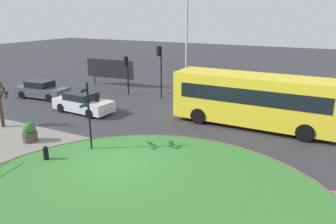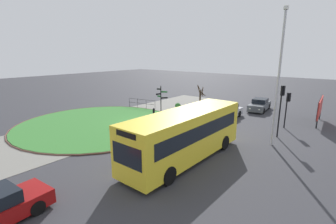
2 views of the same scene
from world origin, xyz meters
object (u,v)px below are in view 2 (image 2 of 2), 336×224
(traffic_light_far, at_px, (282,100))
(billboard_left, at_px, (320,107))
(signpost_directional, at_px, (161,100))
(street_tree_bare, at_px, (200,97))
(bus_yellow, at_px, (186,134))
(lamppost_tall, at_px, (279,76))
(car_far_lane, at_px, (260,105))
(planter_near_signpost, at_px, (178,108))
(bollard_foreground, at_px, (154,111))
(car_near_lane, at_px, (226,112))
(traffic_light_near, at_px, (288,102))

(traffic_light_far, bearing_deg, billboard_left, -12.78)
(signpost_directional, height_order, street_tree_bare, signpost_directional)
(bus_yellow, distance_m, lamppost_tall, 7.88)
(car_far_lane, height_order, planter_near_signpost, car_far_lane)
(signpost_directional, height_order, planter_near_signpost, signpost_directional)
(signpost_directional, distance_m, planter_near_signpost, 4.05)
(bollard_foreground, xyz_separation_m, street_tree_bare, (-6.03, 2.28, 1.06))
(signpost_directional, distance_m, bollard_foreground, 2.78)
(car_near_lane, bearing_deg, street_tree_bare, -112.96)
(traffic_light_far, xyz_separation_m, street_tree_bare, (-5.06, -10.48, -1.58))
(traffic_light_near, bearing_deg, planter_near_signpost, 113.71)
(street_tree_bare, bearing_deg, bus_yellow, 27.83)
(bus_yellow, xyz_separation_m, street_tree_bare, (-13.40, -7.08, -0.23))
(bus_yellow, height_order, billboard_left, bus_yellow)
(bus_yellow, xyz_separation_m, planter_near_signpost, (-10.02, -8.01, -1.19))
(planter_near_signpost, distance_m, street_tree_bare, 3.64)
(traffic_light_far, xyz_separation_m, billboard_left, (-6.42, 1.95, -1.44))
(traffic_light_far, bearing_deg, planter_near_signpost, 85.75)
(street_tree_bare, bearing_deg, bollard_foreground, -20.69)
(billboard_left, height_order, planter_near_signpost, billboard_left)
(lamppost_tall, relative_size, planter_near_signpost, 8.90)
(traffic_light_near, height_order, lamppost_tall, lamppost_tall)
(car_far_lane, bearing_deg, billboard_left, 66.28)
(car_far_lane, height_order, street_tree_bare, street_tree_bare)
(bus_yellow, xyz_separation_m, traffic_light_near, (-11.40, 3.22, 0.68))
(billboard_left, bearing_deg, traffic_light_near, -36.24)
(bus_yellow, relative_size, planter_near_signpost, 8.96)
(signpost_directional, relative_size, street_tree_bare, 1.20)
(bus_yellow, relative_size, traffic_light_far, 2.33)
(traffic_light_far, distance_m, street_tree_bare, 11.75)
(traffic_light_near, xyz_separation_m, street_tree_bare, (-2.01, -10.29, -0.91))
(car_near_lane, bearing_deg, signpost_directional, -42.20)
(bollard_foreground, distance_m, billboard_left, 16.51)
(bollard_foreground, height_order, bus_yellow, bus_yellow)
(traffic_light_far, height_order, planter_near_signpost, traffic_light_far)
(traffic_light_near, bearing_deg, street_tree_bare, 95.70)
(signpost_directional, distance_m, car_far_lane, 12.42)
(bus_yellow, relative_size, lamppost_tall, 1.01)
(traffic_light_near, xyz_separation_m, lamppost_tall, (5.27, 0.37, 2.75))
(traffic_light_far, relative_size, billboard_left, 0.83)
(traffic_light_near, relative_size, lamppost_tall, 0.33)
(car_far_lane, height_order, billboard_left, billboard_left)
(bollard_foreground, bearing_deg, car_far_lane, 138.70)
(bollard_foreground, bearing_deg, traffic_light_near, 107.75)
(lamppost_tall, bearing_deg, bus_yellow, -30.35)
(bollard_foreground, relative_size, planter_near_signpost, 0.70)
(billboard_left, height_order, street_tree_bare, street_tree_bare)
(planter_near_signpost, relative_size, street_tree_bare, 0.37)
(car_near_lane, bearing_deg, traffic_light_near, 95.06)
(car_near_lane, bearing_deg, billboard_left, 117.38)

